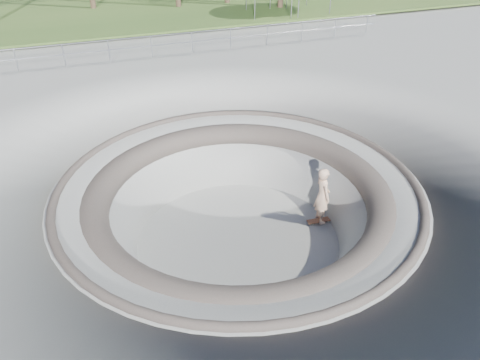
# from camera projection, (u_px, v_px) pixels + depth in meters

# --- Properties ---
(ground) EXTENTS (180.00, 180.00, 0.00)m
(ground) POSITION_uv_depth(u_px,v_px,m) (238.00, 186.00, 13.13)
(ground) COLOR gray
(ground) RESTS_ON ground
(skate_bowl) EXTENTS (14.00, 14.00, 4.10)m
(skate_bowl) POSITION_uv_depth(u_px,v_px,m) (238.00, 237.00, 14.10)
(skate_bowl) COLOR gray
(skate_bowl) RESTS_ON ground
(distant_hills) EXTENTS (103.20, 45.00, 28.60)m
(distant_hills) POSITION_uv_depth(u_px,v_px,m) (119.00, 11.00, 63.42)
(distant_hills) COLOR olive
(distant_hills) RESTS_ON ground
(safety_railing) EXTENTS (25.00, 0.06, 1.03)m
(safety_railing) POSITION_uv_depth(u_px,v_px,m) (152.00, 46.00, 22.31)
(safety_railing) COLOR gray
(safety_railing) RESTS_ON ground
(skateboard) EXTENTS (0.83, 0.30, 0.08)m
(skateboard) POSITION_uv_depth(u_px,v_px,m) (320.00, 220.00, 14.80)
(skateboard) COLOR brown
(skateboard) RESTS_ON ground
(skater) EXTENTS (0.49, 0.71, 1.88)m
(skater) POSITION_uv_depth(u_px,v_px,m) (322.00, 195.00, 14.29)
(skater) COLOR beige
(skater) RESTS_ON skateboard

